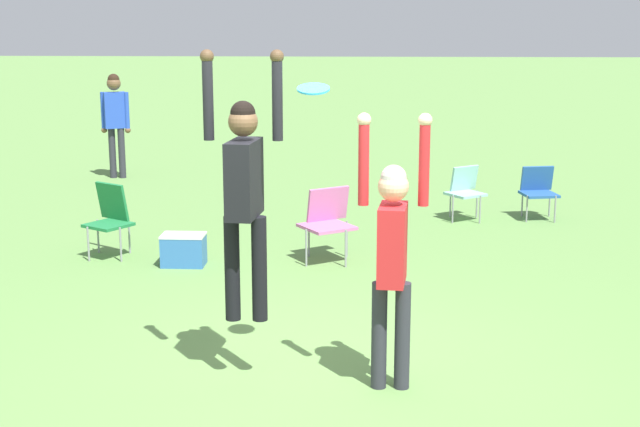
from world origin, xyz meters
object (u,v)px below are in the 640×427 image
(camping_chair_0, at_px, (327,218))
(camping_chair_3, at_px, (538,188))
(person_defending, at_px, (392,246))
(cooler_box, at_px, (184,250))
(frisbee, at_px, (313,89))
(person_spectator_near, at_px, (115,115))
(person_jumping, at_px, (244,181))
(camping_chair_4, at_px, (110,215))
(camping_chair_1, at_px, (465,188))

(camping_chair_0, xyz_separation_m, camping_chair_3, (2.90, 2.40, -0.07))
(person_defending, bearing_deg, cooler_box, -139.62)
(frisbee, bearing_deg, person_spectator_near, 114.75)
(frisbee, height_order, cooler_box, frisbee)
(camping_chair_3, height_order, person_spectator_near, person_spectator_near)
(frisbee, distance_m, person_spectator_near, 9.78)
(camping_chair_3, xyz_separation_m, cooler_box, (-4.55, -2.76, -0.25))
(person_jumping, height_order, camping_chair_3, person_jumping)
(person_jumping, bearing_deg, camping_chair_3, -23.32)
(camping_chair_3, xyz_separation_m, camping_chair_4, (-5.52, -2.35, 0.07))
(person_defending, height_order, camping_chair_4, person_defending)
(person_jumping, relative_size, camping_chair_4, 2.41)
(person_spectator_near, bearing_deg, person_defending, -87.25)
(frisbee, xyz_separation_m, cooler_box, (-1.70, 3.15, -2.10))
(camping_chair_0, bearing_deg, frisbee, 57.31)
(camping_chair_4, bearing_deg, person_jumping, 152.55)
(person_defending, height_order, person_spectator_near, person_defending)
(cooler_box, bearing_deg, person_spectator_near, 112.61)
(person_defending, relative_size, camping_chair_3, 2.90)
(camping_chair_3, xyz_separation_m, person_spectator_near, (-6.91, 2.92, 0.69))
(person_jumping, bearing_deg, frisbee, -72.39)
(person_jumping, xyz_separation_m, person_spectator_near, (-3.55, 8.93, -0.47))
(person_defending, bearing_deg, frisbee, -104.41)
(camping_chair_1, relative_size, camping_chair_3, 1.02)
(frisbee, bearing_deg, camping_chair_1, 72.75)
(camping_chair_1, relative_size, person_spectator_near, 0.40)
(person_spectator_near, height_order, cooler_box, person_spectator_near)
(camping_chair_0, relative_size, camping_chair_1, 1.13)
(person_jumping, relative_size, camping_chair_0, 2.48)
(camping_chair_4, bearing_deg, camping_chair_3, -124.79)
(cooler_box, bearing_deg, camping_chair_4, 157.00)
(camping_chair_4, bearing_deg, camping_chair_0, -148.93)
(person_jumping, bearing_deg, camping_chair_1, -15.54)
(camping_chair_1, distance_m, camping_chair_3, 1.06)
(frisbee, bearing_deg, person_defending, -20.36)
(person_spectator_near, bearing_deg, camping_chair_4, -99.70)
(camping_chair_3, distance_m, camping_chair_4, 5.99)
(person_defending, distance_m, camping_chair_1, 6.16)
(camping_chair_1, distance_m, cooler_box, 4.39)
(person_jumping, distance_m, camping_chair_4, 4.39)
(camping_chair_0, bearing_deg, person_jumping, 49.05)
(camping_chair_0, relative_size, person_spectator_near, 0.46)
(camping_chair_3, distance_m, cooler_box, 5.33)
(camping_chair_0, distance_m, cooler_box, 1.72)
(frisbee, xyz_separation_m, person_spectator_near, (-4.07, 8.82, -1.16))
(person_defending, bearing_deg, person_spectator_near, -146.73)
(camping_chair_0, height_order, cooler_box, camping_chair_0)
(camping_chair_1, relative_size, camping_chair_4, 0.86)
(camping_chair_1, bearing_deg, camping_chair_3, 152.03)
(camping_chair_3, relative_size, person_spectator_near, 0.40)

